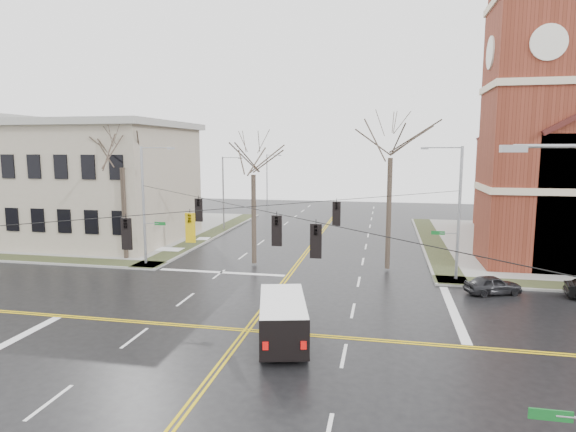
% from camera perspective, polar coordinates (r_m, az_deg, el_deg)
% --- Properties ---
extents(ground, '(120.00, 120.00, 0.00)m').
position_cam_1_polar(ground, '(24.74, -4.90, -13.34)').
color(ground, black).
rests_on(ground, ground).
extents(sidewalks, '(80.00, 80.00, 0.17)m').
position_cam_1_polar(sidewalks, '(24.71, -4.90, -13.18)').
color(sidewalks, gray).
rests_on(sidewalks, ground).
extents(road_markings, '(100.00, 100.00, 0.01)m').
position_cam_1_polar(road_markings, '(24.74, -4.90, -13.33)').
color(road_markings, gold).
rests_on(road_markings, ground).
extents(civic_building_a, '(18.00, 14.00, 11.00)m').
position_cam_1_polar(civic_building_a, '(50.98, -22.74, 3.47)').
color(civic_building_a, gray).
rests_on(civic_building_a, ground).
extents(signal_pole_ne, '(2.75, 0.22, 9.00)m').
position_cam_1_polar(signal_pole_ne, '(34.17, 19.34, 0.76)').
color(signal_pole_ne, gray).
rests_on(signal_pole_ne, ground).
extents(signal_pole_nw, '(2.75, 0.22, 9.00)m').
position_cam_1_polar(signal_pole_nw, '(38.27, -16.53, 1.62)').
color(signal_pole_nw, gray).
rests_on(signal_pole_nw, ground).
extents(span_wires, '(23.02, 23.02, 0.03)m').
position_cam_1_polar(span_wires, '(23.21, -5.08, 1.06)').
color(span_wires, black).
rests_on(span_wires, ground).
extents(traffic_signals, '(8.21, 8.26, 1.30)m').
position_cam_1_polar(traffic_signals, '(22.68, -5.53, -1.02)').
color(traffic_signals, black).
rests_on(traffic_signals, ground).
extents(streetlight_north_a, '(2.30, 0.20, 8.00)m').
position_cam_1_polar(streetlight_north_a, '(53.16, -7.54, 3.07)').
color(streetlight_north_a, gray).
rests_on(streetlight_north_a, ground).
extents(streetlight_north_b, '(2.30, 0.20, 8.00)m').
position_cam_1_polar(streetlight_north_b, '(72.31, -2.39, 4.43)').
color(streetlight_north_b, gray).
rests_on(streetlight_north_b, ground).
extents(cargo_van, '(3.31, 5.73, 2.05)m').
position_cam_1_polar(cargo_van, '(23.02, -0.66, -11.75)').
color(cargo_van, white).
rests_on(cargo_van, ground).
extents(parked_car_a, '(3.72, 2.49, 1.18)m').
position_cam_1_polar(parked_car_a, '(32.78, 23.11, -7.50)').
color(parked_car_a, black).
rests_on(parked_car_a, ground).
extents(tree_nw_far, '(4.00, 4.00, 10.99)m').
position_cam_1_polar(tree_nw_far, '(40.56, -19.11, 6.12)').
color(tree_nw_far, '#342921').
rests_on(tree_nw_far, ground).
extents(tree_nw_near, '(4.00, 4.00, 10.30)m').
position_cam_1_polar(tree_nw_near, '(36.64, -4.13, 5.61)').
color(tree_nw_near, '#342921').
rests_on(tree_nw_near, ground).
extents(tree_ne, '(4.00, 4.00, 12.25)m').
position_cam_1_polar(tree_ne, '(35.64, 12.07, 7.62)').
color(tree_ne, '#342921').
rests_on(tree_ne, ground).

